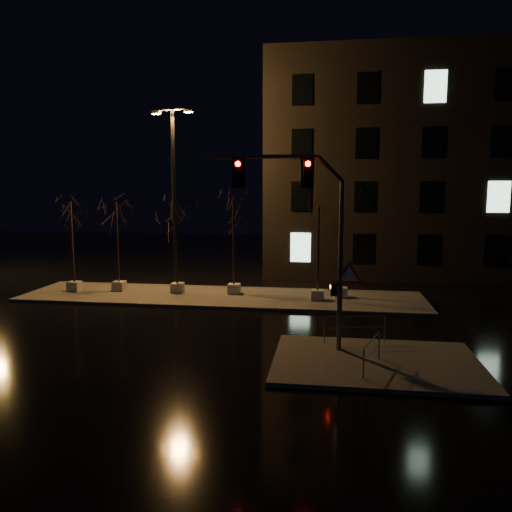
# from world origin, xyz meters

# --- Properties ---
(ground) EXTENTS (90.00, 90.00, 0.00)m
(ground) POSITION_xyz_m (0.00, 0.00, 0.00)
(ground) COLOR black
(ground) RESTS_ON ground
(median) EXTENTS (22.00, 5.00, 0.15)m
(median) POSITION_xyz_m (0.00, 6.00, 0.07)
(median) COLOR #47453F
(median) RESTS_ON ground
(sidewalk_corner) EXTENTS (7.00, 5.00, 0.15)m
(sidewalk_corner) POSITION_xyz_m (7.50, -3.50, 0.07)
(sidewalk_corner) COLOR #47453F
(sidewalk_corner) RESTS_ON ground
(building) EXTENTS (25.00, 12.00, 15.00)m
(building) POSITION_xyz_m (14.00, 18.00, 7.50)
(building) COLOR black
(building) RESTS_ON ground
(tree_0) EXTENTS (1.80, 1.80, 5.24)m
(tree_0) POSITION_xyz_m (-8.63, 6.00, 4.13)
(tree_0) COLOR #A4A299
(tree_0) RESTS_ON median
(tree_1) EXTENTS (1.80, 1.80, 5.23)m
(tree_1) POSITION_xyz_m (-6.10, 6.41, 4.12)
(tree_1) COLOR #A4A299
(tree_1) RESTS_ON median
(tree_2) EXTENTS (1.80, 1.80, 4.77)m
(tree_2) POSITION_xyz_m (-2.61, 6.39, 3.77)
(tree_2) COLOR #A4A299
(tree_2) RESTS_ON median
(tree_3) EXTENTS (1.80, 1.80, 5.35)m
(tree_3) POSITION_xyz_m (0.61, 6.59, 4.21)
(tree_3) COLOR #A4A299
(tree_3) RESTS_ON median
(tree_4) EXTENTS (1.80, 1.80, 5.06)m
(tree_4) POSITION_xyz_m (5.28, 5.59, 3.99)
(tree_4) COLOR #A4A299
(tree_4) RESTS_ON median
(tree_5) EXTENTS (1.80, 1.80, 5.45)m
(tree_5) POSITION_xyz_m (6.54, 6.50, 4.29)
(tree_5) COLOR #A4A299
(tree_5) RESTS_ON median
(traffic_signal_mast) EXTENTS (5.73, 0.63, 7.02)m
(traffic_signal_mast) POSITION_xyz_m (5.12, -2.61, 4.76)
(traffic_signal_mast) COLOR #5C5E64
(traffic_signal_mast) RESTS_ON sidewalk_corner
(streetlight_main) EXTENTS (2.59, 0.74, 10.36)m
(streetlight_main) POSITION_xyz_m (-3.17, 7.86, 6.13)
(streetlight_main) COLOR black
(streetlight_main) RESTS_ON median
(guard_rail_a) EXTENTS (2.34, 0.54, 1.03)m
(guard_rail_a) POSITION_xyz_m (6.87, -1.50, 0.82)
(guard_rail_a) COLOR #5C5E64
(guard_rail_a) RESTS_ON sidewalk_corner
(guard_rail_b) EXTENTS (0.70, 1.96, 0.98)m
(guard_rail_b) POSITION_xyz_m (7.28, -4.24, 0.78)
(guard_rail_b) COLOR #5C5E64
(guard_rail_b) RESTS_ON sidewalk_corner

